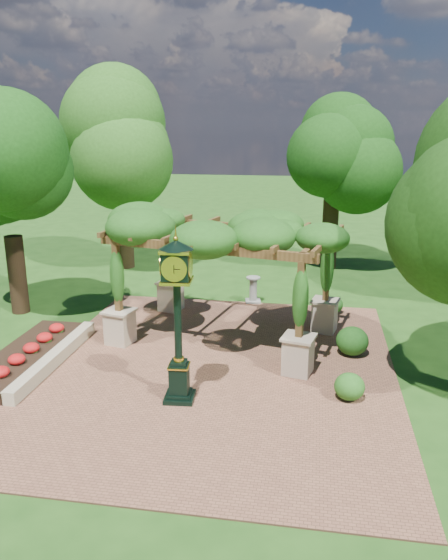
# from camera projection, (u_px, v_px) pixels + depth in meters

# --- Properties ---
(ground) EXTENTS (120.00, 120.00, 0.00)m
(ground) POSITION_uv_depth(u_px,v_px,m) (208.00, 385.00, 14.51)
(ground) COLOR #1E4714
(ground) RESTS_ON ground
(brick_plaza) EXTENTS (10.00, 12.00, 0.04)m
(brick_plaza) POSITION_uv_depth(u_px,v_px,m) (215.00, 368.00, 15.45)
(brick_plaza) COLOR brown
(brick_plaza) RESTS_ON ground
(border_wall) EXTENTS (0.35, 5.00, 0.40)m
(border_wall) POSITION_uv_depth(u_px,v_px,m) (55.00, 358.00, 15.66)
(border_wall) COLOR #C6B793
(border_wall) RESTS_ON ground
(flower_bed) EXTENTS (1.50, 5.00, 0.36)m
(flower_bed) POSITION_uv_depth(u_px,v_px,m) (26.00, 357.00, 15.81)
(flower_bed) COLOR red
(flower_bed) RESTS_ON ground
(pedestal_clock) EXTENTS (0.88, 0.88, 4.17)m
(pedestal_clock) POSITION_uv_depth(u_px,v_px,m) (177.00, 306.00, 13.01)
(pedestal_clock) COLOR black
(pedestal_clock) RESTS_ON brick_plaza
(pergola) EXTENTS (7.37, 5.48, 4.17)m
(pergola) POSITION_uv_depth(u_px,v_px,m) (225.00, 234.00, 16.76)
(pergola) COLOR #C9B395
(pergola) RESTS_ON brick_plaza
(sundial) EXTENTS (0.66, 0.66, 1.03)m
(sundial) POSITION_uv_depth(u_px,v_px,m) (253.00, 292.00, 21.03)
(sundial) COLOR gray
(sundial) RESTS_ON ground
(shrub_front) EXTENTS (0.97, 0.97, 0.68)m
(shrub_front) POSITION_uv_depth(u_px,v_px,m) (349.00, 387.00, 13.60)
(shrub_front) COLOR #255D1A
(shrub_front) RESTS_ON brick_plaza
(shrub_mid) EXTENTS (1.26, 1.26, 0.86)m
(shrub_mid) POSITION_uv_depth(u_px,v_px,m) (352.00, 341.00, 16.22)
(shrub_mid) COLOR #1D5016
(shrub_mid) RESTS_ON brick_plaza
(shrub_back) EXTENTS (0.88, 0.88, 0.62)m
(shrub_back) POSITION_uv_depth(u_px,v_px,m) (333.00, 305.00, 19.82)
(shrub_back) COLOR #25601B
(shrub_back) RESTS_ON brick_plaza
(tree_west_near) EXTENTS (3.64, 3.64, 7.36)m
(tree_west_near) POSITION_uv_depth(u_px,v_px,m) (6.00, 173.00, 18.72)
(tree_west_near) COLOR #301F13
(tree_west_near) RESTS_ON ground
(tree_west_far) EXTENTS (4.38, 4.38, 8.99)m
(tree_west_far) POSITION_uv_depth(u_px,v_px,m) (120.00, 136.00, 24.67)
(tree_west_far) COLOR black
(tree_west_far) RESTS_ON ground
(tree_north) EXTENTS (4.17, 4.17, 8.43)m
(tree_north) POSITION_uv_depth(u_px,v_px,m) (335.00, 145.00, 24.67)
(tree_north) COLOR #322314
(tree_north) RESTS_ON ground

